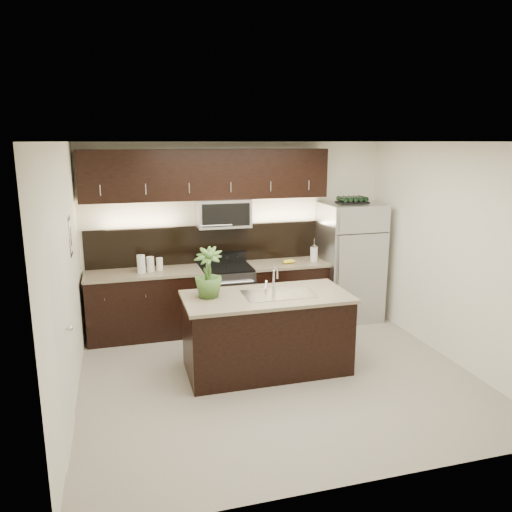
{
  "coord_description": "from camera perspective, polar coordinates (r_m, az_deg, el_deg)",
  "views": [
    {
      "loc": [
        -1.69,
        -5.17,
        2.7
      ],
      "look_at": [
        -0.11,
        0.55,
        1.34
      ],
      "focal_mm": 35.0,
      "sensor_mm": 36.0,
      "label": 1
    }
  ],
  "objects": [
    {
      "name": "plant",
      "position": [
        5.75,
        -5.49,
        -1.91
      ],
      "size": [
        0.42,
        0.42,
        0.58
      ],
      "primitive_type": "imported",
      "rotation": [
        0.0,
        0.0,
        -0.39
      ],
      "color": "#3C6127",
      "rests_on": "island"
    },
    {
      "name": "wine_rack",
      "position": [
        7.64,
        10.94,
        6.29
      ],
      "size": [
        0.44,
        0.27,
        0.1
      ],
      "color": "black",
      "rests_on": "refrigerator"
    },
    {
      "name": "canisters",
      "position": [
        7.04,
        -12.22,
        -0.91
      ],
      "size": [
        0.36,
        0.19,
        0.25
      ],
      "rotation": [
        0.0,
        0.0,
        0.32
      ],
      "color": "silver",
      "rests_on": "counter_run"
    },
    {
      "name": "refrigerator",
      "position": [
        7.8,
        10.65,
        -0.63
      ],
      "size": [
        0.87,
        0.78,
        1.8
      ],
      "primitive_type": "cube",
      "color": "#B2B2B7",
      "rests_on": "ground"
    },
    {
      "name": "island",
      "position": [
        6.03,
        1.22,
        -8.73
      ],
      "size": [
        1.96,
        0.96,
        0.94
      ],
      "color": "black",
      "rests_on": "ground"
    },
    {
      "name": "upper_fixtures",
      "position": [
        7.14,
        -5.31,
        8.39
      ],
      "size": [
        3.49,
        0.4,
        1.66
      ],
      "color": "black",
      "rests_on": "counter_run"
    },
    {
      "name": "room_walls",
      "position": [
        5.46,
        1.62,
        2.34
      ],
      "size": [
        4.52,
        4.02,
        2.71
      ],
      "color": "silver",
      "rests_on": "ground"
    },
    {
      "name": "french_press",
      "position": [
        7.54,
        6.64,
        0.32
      ],
      "size": [
        0.11,
        0.11,
        0.33
      ],
      "rotation": [
        0.0,
        0.0,
        -0.16
      ],
      "color": "silver",
      "rests_on": "counter_run"
    },
    {
      "name": "sink_faucet",
      "position": [
        5.92,
        2.6,
        -4.19
      ],
      "size": [
        0.84,
        0.5,
        0.28
      ],
      "color": "silver",
      "rests_on": "island"
    },
    {
      "name": "ground",
      "position": [
        6.07,
        2.44,
        -13.47
      ],
      "size": [
        4.5,
        4.5,
        0.0
      ],
      "primitive_type": "plane",
      "color": "gray",
      "rests_on": "ground"
    },
    {
      "name": "counter_run",
      "position": [
        7.32,
        -5.03,
        -4.85
      ],
      "size": [
        3.51,
        0.65,
        0.94
      ],
      "color": "black",
      "rests_on": "ground"
    },
    {
      "name": "bananas",
      "position": [
        7.37,
        3.36,
        -0.65
      ],
      "size": [
        0.21,
        0.18,
        0.06
      ],
      "primitive_type": "ellipsoid",
      "rotation": [
        0.0,
        0.0,
        0.18
      ],
      "color": "yellow",
      "rests_on": "counter_run"
    }
  ]
}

